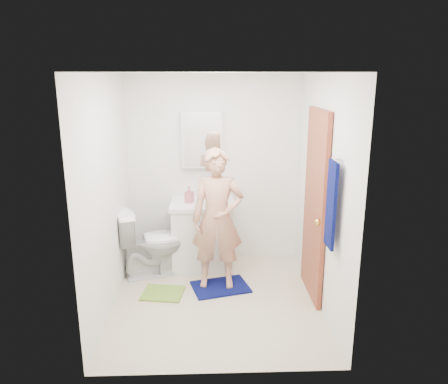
# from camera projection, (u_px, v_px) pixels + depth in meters

# --- Properties ---
(floor) EXTENTS (2.20, 2.40, 0.02)m
(floor) POSITION_uv_depth(u_px,v_px,m) (216.00, 301.00, 4.76)
(floor) COLOR beige
(floor) RESTS_ON ground
(ceiling) EXTENTS (2.20, 2.40, 0.02)m
(ceiling) POSITION_uv_depth(u_px,v_px,m) (215.00, 71.00, 4.13)
(ceiling) COLOR white
(ceiling) RESTS_ON ground
(wall_back) EXTENTS (2.20, 0.02, 2.40)m
(wall_back) POSITION_uv_depth(u_px,v_px,m) (214.00, 169.00, 5.61)
(wall_back) COLOR white
(wall_back) RESTS_ON ground
(wall_front) EXTENTS (2.20, 0.02, 2.40)m
(wall_front) POSITION_uv_depth(u_px,v_px,m) (218.00, 237.00, 3.28)
(wall_front) COLOR white
(wall_front) RESTS_ON ground
(wall_left) EXTENTS (0.02, 2.40, 2.40)m
(wall_left) POSITION_uv_depth(u_px,v_px,m) (106.00, 196.00, 4.41)
(wall_left) COLOR white
(wall_left) RESTS_ON ground
(wall_right) EXTENTS (0.02, 2.40, 2.40)m
(wall_right) POSITION_uv_depth(u_px,v_px,m) (323.00, 193.00, 4.48)
(wall_right) COLOR white
(wall_right) RESTS_ON ground
(vanity_cabinet) EXTENTS (0.75, 0.55, 0.80)m
(vanity_cabinet) POSITION_uv_depth(u_px,v_px,m) (203.00, 236.00, 5.53)
(vanity_cabinet) COLOR white
(vanity_cabinet) RESTS_ON floor
(countertop) EXTENTS (0.79, 0.59, 0.05)m
(countertop) POSITION_uv_depth(u_px,v_px,m) (202.00, 204.00, 5.42)
(countertop) COLOR white
(countertop) RESTS_ON vanity_cabinet
(sink_basin) EXTENTS (0.40, 0.40, 0.03)m
(sink_basin) POSITION_uv_depth(u_px,v_px,m) (202.00, 203.00, 5.42)
(sink_basin) COLOR white
(sink_basin) RESTS_ON countertop
(faucet) EXTENTS (0.03, 0.03, 0.12)m
(faucet) POSITION_uv_depth(u_px,v_px,m) (203.00, 194.00, 5.57)
(faucet) COLOR silver
(faucet) RESTS_ON countertop
(medicine_cabinet) EXTENTS (0.50, 0.12, 0.70)m
(medicine_cabinet) POSITION_uv_depth(u_px,v_px,m) (202.00, 139.00, 5.43)
(medicine_cabinet) COLOR white
(medicine_cabinet) RESTS_ON wall_back
(mirror_panel) EXTENTS (0.46, 0.01, 0.66)m
(mirror_panel) POSITION_uv_depth(u_px,v_px,m) (202.00, 140.00, 5.37)
(mirror_panel) COLOR white
(mirror_panel) RESTS_ON wall_back
(door) EXTENTS (0.05, 0.80, 2.05)m
(door) POSITION_uv_depth(u_px,v_px,m) (315.00, 206.00, 4.67)
(door) COLOR #A74A2E
(door) RESTS_ON ground
(door_knob) EXTENTS (0.07, 0.07, 0.07)m
(door_knob) POSITION_uv_depth(u_px,v_px,m) (318.00, 222.00, 4.38)
(door_knob) COLOR gold
(door_knob) RESTS_ON door
(towel) EXTENTS (0.03, 0.24, 0.80)m
(towel) POSITION_uv_depth(u_px,v_px,m) (331.00, 205.00, 3.92)
(towel) COLOR #080E50
(towel) RESTS_ON wall_right
(towel_hook) EXTENTS (0.06, 0.02, 0.02)m
(towel_hook) POSITION_uv_depth(u_px,v_px,m) (339.00, 159.00, 3.81)
(towel_hook) COLOR silver
(towel_hook) RESTS_ON wall_right
(toilet) EXTENTS (0.92, 0.70, 0.84)m
(toilet) POSITION_uv_depth(u_px,v_px,m) (153.00, 242.00, 5.29)
(toilet) COLOR white
(toilet) RESTS_ON floor
(bath_mat) EXTENTS (0.72, 0.60, 0.02)m
(bath_mat) POSITION_uv_depth(u_px,v_px,m) (220.00, 287.00, 5.04)
(bath_mat) COLOR #080E50
(bath_mat) RESTS_ON floor
(green_rug) EXTENTS (0.50, 0.44, 0.02)m
(green_rug) POSITION_uv_depth(u_px,v_px,m) (163.00, 293.00, 4.90)
(green_rug) COLOR #78A537
(green_rug) RESTS_ON floor
(soap_dispenser) EXTENTS (0.12, 0.12, 0.21)m
(soap_dispenser) POSITION_uv_depth(u_px,v_px,m) (189.00, 195.00, 5.36)
(soap_dispenser) COLOR #C85D71
(soap_dispenser) RESTS_ON countertop
(toothbrush_cup) EXTENTS (0.16, 0.16, 0.10)m
(toothbrush_cup) POSITION_uv_depth(u_px,v_px,m) (217.00, 195.00, 5.53)
(toothbrush_cup) COLOR #98469A
(toothbrush_cup) RESTS_ON countertop
(man) EXTENTS (0.60, 0.41, 1.60)m
(man) POSITION_uv_depth(u_px,v_px,m) (217.00, 219.00, 4.87)
(man) COLOR tan
(man) RESTS_ON bath_mat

